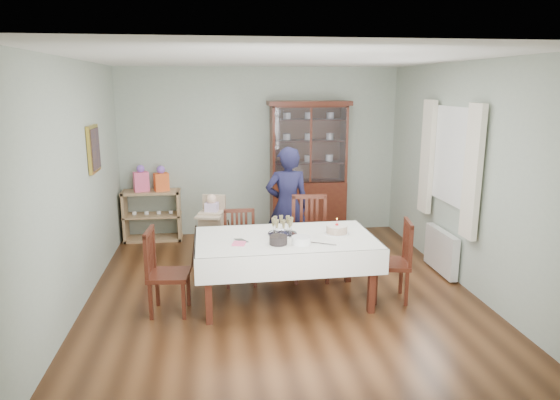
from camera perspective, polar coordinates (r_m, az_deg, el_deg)
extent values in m
plane|color=#593319|center=(6.12, 0.08, -10.27)|extent=(5.00, 5.00, 0.00)
plane|color=#9EAA99|center=(8.18, -2.26, 5.50)|extent=(4.50, 0.00, 4.50)
plane|color=#9EAA99|center=(5.87, -22.26, 1.54)|extent=(0.00, 5.00, 5.00)
plane|color=#9EAA99|center=(6.42, 20.44, 2.60)|extent=(0.00, 5.00, 5.00)
plane|color=white|center=(5.63, 0.09, 15.88)|extent=(5.00, 5.00, 0.00)
cube|color=#431F10|center=(5.59, 0.62, -4.66)|extent=(1.92, 1.09, 0.06)
cube|color=silver|center=(5.58, 0.62, -4.32)|extent=(2.02, 1.19, 0.01)
cube|color=#431F10|center=(8.21, 3.17, -0.87)|extent=(1.20, 0.45, 0.90)
cube|color=white|center=(7.84, 3.53, 6.27)|extent=(1.12, 0.01, 1.16)
cube|color=#431F10|center=(7.98, 3.32, 11.00)|extent=(1.30, 0.48, 0.07)
cube|color=tan|center=(8.27, -14.23, -4.25)|extent=(0.90, 0.38, 0.04)
cube|color=tan|center=(8.17, -14.37, -1.71)|extent=(0.90, 0.38, 0.03)
cube|color=tan|center=(8.08, -14.52, 0.90)|extent=(0.90, 0.38, 0.04)
cube|color=tan|center=(8.23, -17.28, -1.78)|extent=(0.04, 0.38, 0.80)
cube|color=tan|center=(8.13, -11.43, -1.63)|extent=(0.04, 0.38, 0.80)
cube|color=gold|center=(6.58, -20.53, 5.49)|extent=(0.04, 0.48, 0.58)
cube|color=white|center=(6.64, 19.15, 4.78)|extent=(0.04, 1.02, 1.22)
cube|color=silver|center=(6.08, 21.16, 2.97)|extent=(0.07, 0.30, 1.55)
cube|color=silver|center=(7.18, 16.47, 4.73)|extent=(0.07, 0.30, 1.55)
cube|color=white|center=(6.89, 17.93, -5.56)|extent=(0.10, 0.80, 0.55)
cube|color=#431F10|center=(6.22, -4.54, -5.82)|extent=(0.41, 0.41, 0.05)
cube|color=#431F10|center=(6.32, -4.67, -3.16)|extent=(0.39, 0.04, 0.48)
cube|color=#431F10|center=(6.32, 3.51, -4.86)|extent=(0.51, 0.51, 0.05)
cube|color=#431F10|center=(6.44, 3.34, -1.83)|extent=(0.45, 0.08, 0.56)
cube|color=#431F10|center=(5.54, -12.55, -8.37)|extent=(0.46, 0.46, 0.05)
cube|color=#431F10|center=(5.49, -14.65, -5.81)|extent=(0.08, 0.40, 0.50)
cube|color=#431F10|center=(5.87, 12.40, -7.13)|extent=(0.49, 0.49, 0.05)
cube|color=#431F10|center=(5.82, 14.38, -4.73)|extent=(0.11, 0.40, 0.50)
imported|color=black|center=(6.77, 0.84, -0.71)|extent=(0.60, 0.40, 1.63)
cube|color=tan|center=(6.91, -7.76, -2.19)|extent=(0.39, 0.36, 0.23)
cube|color=tan|center=(6.87, -7.81, -0.68)|extent=(0.32, 0.14, 0.26)
cube|color=tan|center=(6.90, -7.78, -1.59)|extent=(0.37, 0.24, 0.03)
cube|color=silver|center=(6.88, -7.80, -0.98)|extent=(0.20, 0.17, 0.17)
sphere|color=beige|center=(6.85, -7.84, 0.09)|extent=(0.14, 0.14, 0.14)
cylinder|color=silver|center=(5.67, 0.27, -3.95)|extent=(0.33, 0.33, 0.01)
torus|color=silver|center=(5.66, 0.27, -3.86)|extent=(0.34, 0.34, 0.01)
cylinder|color=white|center=(5.73, 6.49, -3.82)|extent=(0.28, 0.28, 0.02)
cylinder|color=brown|center=(5.72, 6.50, -3.34)|extent=(0.24, 0.24, 0.09)
cylinder|color=silver|center=(5.70, 6.51, -2.91)|extent=(0.24, 0.24, 0.01)
cylinder|color=#F24C4C|center=(5.69, 6.52, -2.51)|extent=(0.01, 0.01, 0.07)
sphere|color=yellow|center=(5.68, 6.53, -2.15)|extent=(0.02, 0.02, 0.02)
cylinder|color=black|center=(5.33, -0.20, -4.59)|extent=(0.21, 0.21, 0.09)
cylinder|color=white|center=(5.32, 2.44, -4.65)|extent=(0.23, 0.23, 0.09)
cube|color=#F85B88|center=(5.35, -4.73, -4.98)|extent=(0.16, 0.16, 0.02)
cube|color=silver|center=(5.36, 4.96, -5.00)|extent=(0.27, 0.16, 0.01)
cube|color=#F85B88|center=(8.05, -15.57, 2.04)|extent=(0.26, 0.20, 0.30)
sphere|color=#E533B2|center=(8.01, -15.66, 3.46)|extent=(0.12, 0.12, 0.12)
cube|color=orange|center=(8.01, -13.39, 2.03)|extent=(0.25, 0.21, 0.28)
sphere|color=#E533B2|center=(7.98, -13.47, 3.39)|extent=(0.13, 0.13, 0.13)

